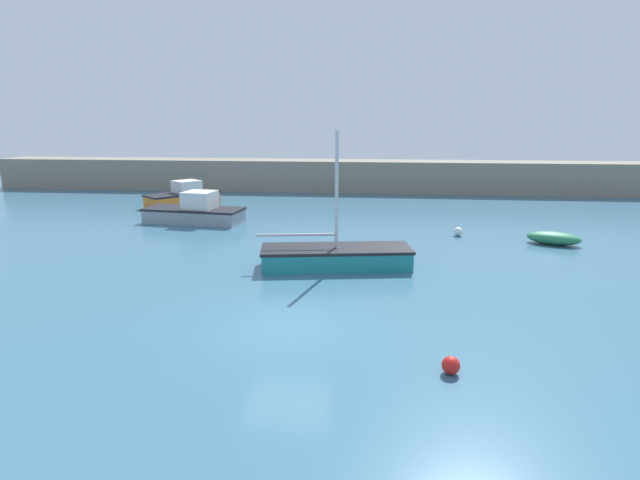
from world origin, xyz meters
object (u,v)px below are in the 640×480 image
Objects in this scene: cabin_cruiser_white at (184,197)px; fishing_dinghy_green at (554,238)px; mooring_buoy_red at (451,365)px; sailboat_tall_mast at (336,256)px; mooring_buoy_white at (458,231)px; motorboat_grey_hull at (195,212)px.

cabin_cruiser_white is 23.28m from fishing_dinghy_green.
cabin_cruiser_white is 11.74× the size of mooring_buoy_red.
sailboat_tall_mast is 14.66× the size of mooring_buoy_red.
sailboat_tall_mast is at bearing -132.97° from fishing_dinghy_green.
mooring_buoy_red is 14.85m from mooring_buoy_white.
motorboat_grey_hull is at bearing 172.39° from mooring_buoy_white.
fishing_dinghy_green is at bearing -17.83° from mooring_buoy_white.
sailboat_tall_mast is at bearing -132.95° from mooring_buoy_white.
mooring_buoy_white reaches higher than mooring_buoy_red.
cabin_cruiser_white is at bearing 121.10° from sailboat_tall_mast.
sailboat_tall_mast is (-10.03, -4.88, 0.14)m from fishing_dinghy_green.
motorboat_grey_hull is 19.08m from fishing_dinghy_green.
cabin_cruiser_white is 26.56m from mooring_buoy_red.
cabin_cruiser_white is 11.09× the size of mooring_buoy_white.
motorboat_grey_hull is 12.97× the size of mooring_buoy_white.
sailboat_tall_mast reaches higher than cabin_cruiser_white.
cabin_cruiser_white is 18.86m from mooring_buoy_white.
mooring_buoy_white is at bearing 37.84° from sailboat_tall_mast.
fishing_dinghy_green is 6.16× the size of mooring_buoy_red.
cabin_cruiser_white is 0.85× the size of motorboat_grey_hull.
cabin_cruiser_white reaches higher than mooring_buoy_white.
motorboat_grey_hull is at bearing 67.19° from cabin_cruiser_white.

